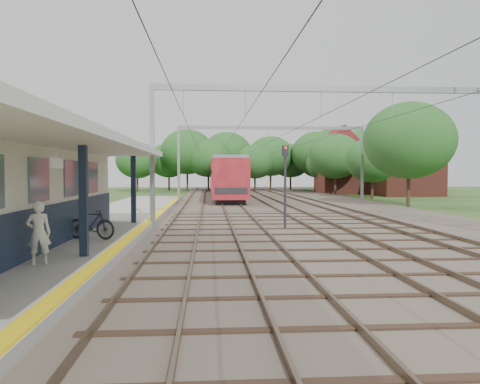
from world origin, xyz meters
name	(u,v)px	position (x,y,z in m)	size (l,w,h in m)	color
ground	(344,335)	(0.00, 0.00, 0.00)	(160.00, 160.00, 0.00)	#2D4C1E
ballast_bed	(286,206)	(4.00, 30.00, 0.05)	(18.00, 90.00, 0.10)	#473D33
platform	(95,229)	(-7.50, 14.00, 0.17)	(5.00, 52.00, 0.35)	gray
yellow_stripe	(145,225)	(-5.25, 14.00, 0.35)	(0.45, 52.00, 0.01)	yellow
canopy	(15,142)	(-7.77, 6.00, 3.64)	(6.40, 20.00, 3.44)	#101C33
rail_tracks	(255,204)	(1.50, 30.00, 0.18)	(11.80, 88.00, 0.15)	brown
catenary_system	(289,134)	(3.39, 25.28, 5.51)	(17.22, 88.00, 7.00)	gray
tree_band	(253,157)	(3.84, 57.12, 4.92)	(31.72, 30.88, 8.82)	#382619
house_near	(406,170)	(21.00, 46.00, 2.99)	(7.00, 6.12, 7.89)	brown
house_far	(349,169)	(16.00, 52.00, 3.23)	(8.00, 6.12, 8.66)	brown
person	(39,233)	(-6.75, 4.80, 1.19)	(0.61, 0.40, 1.67)	white
bicycle	(91,224)	(-6.54, 9.44, 0.91)	(0.53, 1.88, 1.13)	black
train	(223,176)	(-0.50, 48.74, 2.27)	(3.11, 38.73, 4.07)	black
signal_post	(285,179)	(1.35, 14.38, 2.47)	(0.32, 0.29, 4.03)	black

